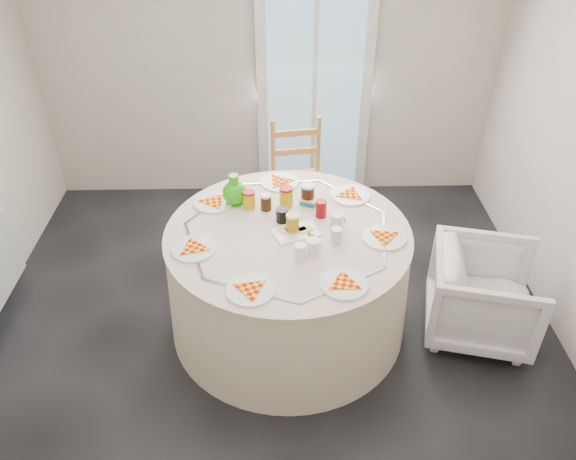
{
  "coord_description": "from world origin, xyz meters",
  "views": [
    {
      "loc": [
        0.06,
        -2.75,
        2.87
      ],
      "look_at": [
        0.13,
        0.16,
        0.8
      ],
      "focal_mm": 35.0,
      "sensor_mm": 36.0,
      "label": 1
    }
  ],
  "objects_px": {
    "armchair": "(486,287)",
    "green_pitcher": "(235,193)",
    "table": "(288,281)",
    "wooden_chair": "(299,185)"
  },
  "relations": [
    {
      "from": "green_pitcher",
      "to": "table",
      "type": "bearing_deg",
      "value": -38.63
    },
    {
      "from": "table",
      "to": "armchair",
      "type": "relative_size",
      "value": 2.32
    },
    {
      "from": "table",
      "to": "green_pitcher",
      "type": "relative_size",
      "value": 7.61
    },
    {
      "from": "table",
      "to": "armchair",
      "type": "height_order",
      "value": "table"
    },
    {
      "from": "table",
      "to": "green_pitcher",
      "type": "xyz_separation_m",
      "value": [
        -0.35,
        0.34,
        0.49
      ]
    },
    {
      "from": "wooden_chair",
      "to": "armchair",
      "type": "relative_size",
      "value": 1.41
    },
    {
      "from": "armchair",
      "to": "table",
      "type": "bearing_deg",
      "value": 98.91
    },
    {
      "from": "wooden_chair",
      "to": "armchair",
      "type": "distance_m",
      "value": 1.71
    },
    {
      "from": "green_pitcher",
      "to": "wooden_chair",
      "type": "bearing_deg",
      "value": 63.6
    },
    {
      "from": "armchair",
      "to": "green_pitcher",
      "type": "bearing_deg",
      "value": 88.55
    }
  ]
}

